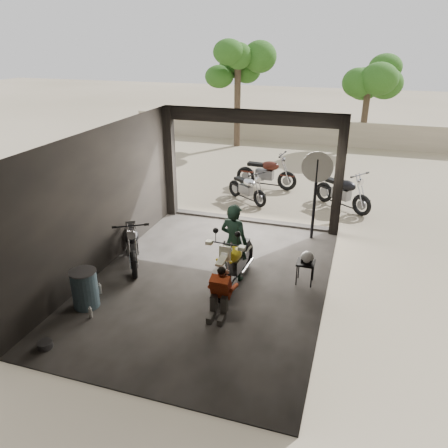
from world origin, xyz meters
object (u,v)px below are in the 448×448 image
Objects in this scene: outside_bike_b at (266,170)px; oil_drum at (85,289)px; main_bike at (235,259)px; outside_bike_c at (343,189)px; mechanic at (219,295)px; helmet at (307,257)px; left_bike at (132,240)px; outside_bike_a at (247,186)px; sign_post at (316,182)px; rider at (234,243)px; stool at (306,265)px.

outside_bike_b is 8.51m from oil_drum.
main_bike is 1.02× the size of outside_bike_c.
mechanic is 3.28× the size of helmet.
left_bike is 6.81m from outside_bike_c.
outside_bike_a is 0.85× the size of outside_bike_c.
outside_bike_c is 2.77m from sign_post.
oil_drum is (-4.02, -2.18, -0.26)m from helmet.
oil_drum is (-2.47, -1.95, -0.48)m from rider.
oil_drum is at bearing -151.11° from stool.
outside_bike_a is 6.38m from mechanic.
mechanic is (0.15, -1.47, -0.40)m from rider.
outside_bike_b is 3.64× the size of stool.
oil_drum is at bearing -157.77° from outside_bike_a.
outside_bike_b is (1.76, 6.40, 0.04)m from left_bike.
outside_bike_c is at bearing -110.00° from outside_bike_b.
main_bike is 1.20× the size of outside_bike_a.
helmet is (1.41, 1.70, 0.17)m from mechanic.
rider is 2.22× the size of oil_drum.
outside_bike_a reaches higher than stool.
helmet is at bearing -27.07° from left_bike.
left_bike is 0.97× the size of outside_bike_c.
outside_bike_b is 6.48× the size of helmet.
rider is at bearing -30.01° from left_bike.
outside_bike_b is at bearing 101.11° from outside_bike_c.
oil_drum is at bearing 172.91° from outside_bike_b.
outside_bike_b is (-0.81, 6.60, 0.02)m from main_bike.
sign_post is at bearing -146.18° from outside_bike_b.
outside_bike_b is at bearing 143.08° from sign_post.
sign_post is (3.85, 2.63, 0.99)m from left_bike.
oil_drum is at bearing -142.09° from main_bike.
outside_bike_a is at bearing 42.18° from left_bike.
outside_bike_a is 5.30× the size of helmet.
outside_bike_a is 1.62× the size of mechanic.
stool is at bearing -149.37° from outside_bike_c.
rider is 1.61m from stool.
rider is at bearing 38.33° from oil_drum.
left_bike is at bearing -165.44° from helmet.
outside_bike_a is 5.21m from stool.
mechanic reaches higher than stool.
stool is (2.24, -6.11, -0.20)m from outside_bike_b.
rider reaches higher than outside_bike_b.
oil_drum is at bearing -176.24° from outside_bike_c.
stool is at bearing -156.83° from rider.
rider reaches higher than helmet.
outside_bike_c is at bearing -97.48° from rider.
outside_bike_b reaches higher than main_bike.
mechanic is at bearing 109.42° from rider.
outside_bike_c is 6.84m from mechanic.
mechanic is (1.13, -6.28, -0.05)m from outside_bike_a.
rider is at bearing 95.44° from mechanic.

